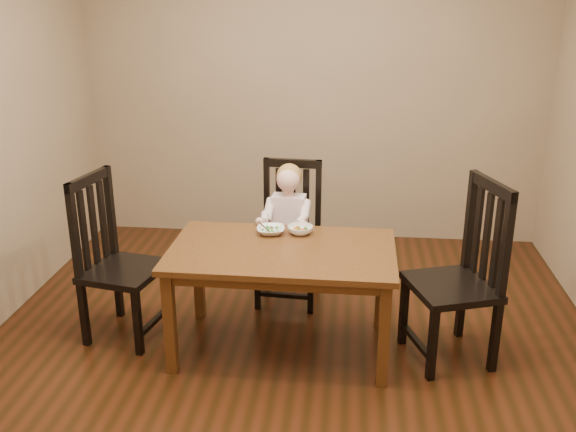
# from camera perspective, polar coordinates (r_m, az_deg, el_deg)

# --- Properties ---
(room) EXTENTS (4.01, 4.01, 2.71)m
(room) POSITION_cam_1_polar(r_m,az_deg,el_deg) (3.69, 0.27, 6.68)
(room) COLOR #3F1C0D
(room) RESTS_ON ground
(dining_table) EXTENTS (1.38, 0.84, 0.69)m
(dining_table) POSITION_cam_1_polar(r_m,az_deg,el_deg) (3.93, -0.53, -3.98)
(dining_table) COLOR #44270F
(dining_table) RESTS_ON room
(chair_child) EXTENTS (0.47, 0.45, 1.02)m
(chair_child) POSITION_cam_1_polar(r_m,az_deg,el_deg) (4.63, 0.14, -1.71)
(chair_child) COLOR black
(chair_child) RESTS_ON room
(chair_left) EXTENTS (0.53, 0.55, 1.09)m
(chair_left) POSITION_cam_1_polar(r_m,az_deg,el_deg) (4.27, -15.06, -3.89)
(chair_left) COLOR black
(chair_left) RESTS_ON room
(chair_right) EXTENTS (0.60, 0.62, 1.13)m
(chair_right) POSITION_cam_1_polar(r_m,az_deg,el_deg) (4.00, 15.11, -5.19)
(chair_right) COLOR black
(chair_right) RESTS_ON room
(toddler) EXTENTS (0.34, 0.41, 0.54)m
(toddler) POSITION_cam_1_polar(r_m,az_deg,el_deg) (4.54, 0.03, -0.34)
(toddler) COLOR silver
(toddler) RESTS_ON chair_child
(bowl_peas) EXTENTS (0.20, 0.20, 0.04)m
(bowl_peas) POSITION_cam_1_polar(r_m,az_deg,el_deg) (4.12, -1.55, -1.28)
(bowl_peas) COLOR white
(bowl_peas) RESTS_ON dining_table
(bowl_veg) EXTENTS (0.21, 0.21, 0.05)m
(bowl_veg) POSITION_cam_1_polar(r_m,az_deg,el_deg) (4.12, 1.09, -1.24)
(bowl_veg) COLOR white
(bowl_veg) RESTS_ON dining_table
(fork) EXTENTS (0.09, 0.09, 0.05)m
(fork) POSITION_cam_1_polar(r_m,az_deg,el_deg) (4.10, -2.14, -1.07)
(fork) COLOR silver
(fork) RESTS_ON bowl_peas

